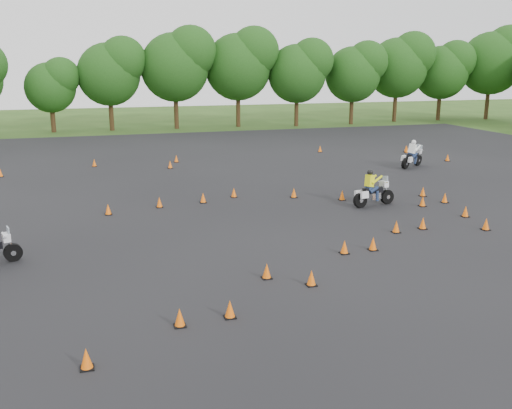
# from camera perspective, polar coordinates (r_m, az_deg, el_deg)

# --- Properties ---
(ground) EXTENTS (140.00, 140.00, 0.00)m
(ground) POSITION_cam_1_polar(r_m,az_deg,el_deg) (18.10, 3.66, -6.64)
(ground) COLOR #2D5119
(ground) RESTS_ON ground
(asphalt_pad) EXTENTS (62.00, 62.00, 0.00)m
(asphalt_pad) POSITION_cam_1_polar(r_m,az_deg,el_deg) (23.53, -1.40, -1.69)
(asphalt_pad) COLOR black
(asphalt_pad) RESTS_ON ground
(treeline) EXTENTS (86.93, 32.07, 10.92)m
(treeline) POSITION_cam_1_polar(r_m,az_deg,el_deg) (52.11, -5.34, 12.05)
(treeline) COLOR #1B4513
(treeline) RESTS_ON ground
(traffic_cones) EXTENTS (36.26, 32.93, 0.45)m
(traffic_cones) POSITION_cam_1_polar(r_m,az_deg,el_deg) (23.13, -1.30, -1.39)
(traffic_cones) COLOR #FF660A
(traffic_cones) RESTS_ON asphalt_pad
(rider_yellow) EXTENTS (2.27, 1.05, 1.69)m
(rider_yellow) POSITION_cam_1_polar(r_m,az_deg,el_deg) (26.43, 11.79, 1.65)
(rider_yellow) COLOR yellow
(rider_yellow) RESTS_ON ground
(rider_white) EXTENTS (2.30, 1.74, 1.74)m
(rider_white) POSITION_cam_1_polar(r_m,az_deg,el_deg) (36.88, 15.31, 4.96)
(rider_white) COLOR white
(rider_white) RESTS_ON ground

